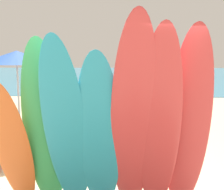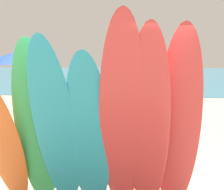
% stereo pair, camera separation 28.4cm
% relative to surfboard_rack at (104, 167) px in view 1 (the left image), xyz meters
% --- Properties ---
extents(ground, '(60.00, 60.00, 0.00)m').
position_rel_surfboard_rack_xyz_m(ground, '(0.00, 14.00, -0.47)').
color(ground, beige).
extents(ocean_water, '(60.00, 40.00, 0.02)m').
position_rel_surfboard_rack_xyz_m(ocean_water, '(0.00, 30.95, -0.46)').
color(ocean_water, teal).
rests_on(ocean_water, ground).
extents(surfboard_rack, '(2.69, 0.07, 0.60)m').
position_rel_surfboard_rack_xyz_m(surfboard_rack, '(0.00, 0.00, 0.00)').
color(surfboard_rack, brown).
rests_on(surfboard_rack, ground).
extents(surfboard_orange_0, '(0.57, 0.82, 1.91)m').
position_rel_surfboard_rack_xyz_m(surfboard_orange_0, '(-1.17, -0.62, 0.48)').
color(surfboard_orange_0, orange).
rests_on(surfboard_orange_0, ground).
extents(surfboard_green_1, '(0.63, 0.80, 2.42)m').
position_rel_surfboard_rack_xyz_m(surfboard_green_1, '(-0.74, -0.58, 0.74)').
color(surfboard_green_1, '#38B266').
rests_on(surfboard_green_1, ground).
extents(surfboard_teal_2, '(0.64, 1.00, 2.44)m').
position_rel_surfboard_rack_xyz_m(surfboard_teal_2, '(-0.43, -0.71, 0.75)').
color(surfboard_teal_2, '#289EC6').
rests_on(surfboard_teal_2, ground).
extents(surfboard_teal_3, '(0.57, 0.87, 2.26)m').
position_rel_surfboard_rack_xyz_m(surfboard_teal_3, '(0.00, -0.69, 0.66)').
color(surfboard_teal_3, '#289EC6').
rests_on(surfboard_teal_3, ground).
extents(surfboard_red_4, '(0.63, 1.15, 2.68)m').
position_rel_surfboard_rack_xyz_m(surfboard_red_4, '(0.43, -0.77, 0.87)').
color(surfboard_red_4, '#D13D42').
rests_on(surfboard_red_4, ground).
extents(surfboard_red_5, '(0.55, 1.02, 2.55)m').
position_rel_surfboard_rack_xyz_m(surfboard_red_5, '(0.75, -0.74, 0.81)').
color(surfboard_red_5, '#D13D42').
rests_on(surfboard_red_5, ground).
extents(surfboard_red_6, '(0.57, 0.84, 2.56)m').
position_rel_surfboard_rack_xyz_m(surfboard_red_6, '(1.13, -0.62, 0.81)').
color(surfboard_red_6, '#D13D42').
rests_on(surfboard_red_6, ground).
extents(beachgoer_by_water, '(0.60, 0.26, 1.59)m').
position_rel_surfboard_rack_xyz_m(beachgoer_by_water, '(-1.29, 7.79, 0.45)').
color(beachgoer_by_water, tan).
rests_on(beachgoer_by_water, ground).
extents(beachgoer_midbeach, '(0.64, 0.29, 1.71)m').
position_rel_surfboard_rack_xyz_m(beachgoer_midbeach, '(0.58, 7.00, 0.52)').
color(beachgoer_midbeach, tan).
rests_on(beachgoer_midbeach, ground).
extents(beach_chair_blue, '(0.52, 0.74, 0.80)m').
position_rel_surfboard_rack_xyz_m(beach_chair_blue, '(-2.17, 1.17, -0.05)').
color(beach_chair_blue, '#B7B7BC').
rests_on(beach_chair_blue, ground).
extents(beach_umbrella, '(1.82, 1.82, 2.31)m').
position_rel_surfboard_rack_xyz_m(beach_umbrella, '(-2.27, 2.45, 1.68)').
color(beach_umbrella, silver).
rests_on(beach_umbrella, ground).
extents(distant_boat, '(4.26, 1.76, 0.34)m').
position_rel_surfboard_rack_xyz_m(distant_boat, '(-4.40, 15.87, -0.32)').
color(distant_boat, silver).
rests_on(distant_boat, ground).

